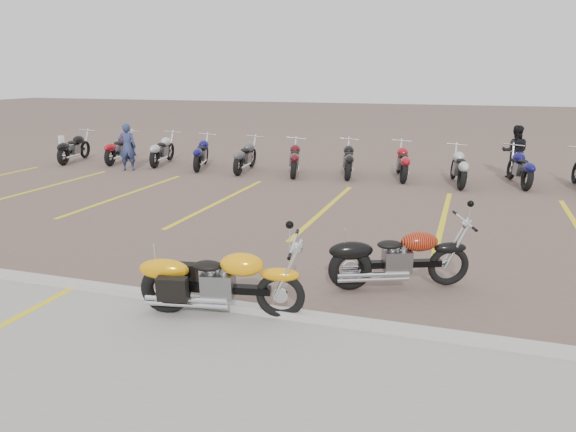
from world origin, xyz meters
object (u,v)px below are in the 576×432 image
yellow_cruiser (218,283)px  flame_cruiser (396,260)px  bollard (62,150)px  person_b (515,152)px  person_a (127,147)px

yellow_cruiser → flame_cruiser: yellow_cruiser is taller
bollard → person_b: bearing=8.7°
flame_cruiser → bollard: (-12.60, 8.01, 0.06)m
bollard → person_a: bearing=-6.1°
person_a → bollard: person_a is taller
flame_cruiser → person_b: bearing=54.7°
person_a → yellow_cruiser: bearing=104.1°
person_b → bollard: bearing=8.8°
flame_cruiser → person_a: person_a is taller
yellow_cruiser → flame_cruiser: bearing=28.9°
person_a → person_b: bearing=167.0°
person_b → bollard: 14.95m
flame_cruiser → bollard: size_ratio=2.01×
person_b → bollard: size_ratio=1.59×
yellow_cruiser → bollard: bearing=126.5°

